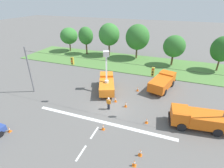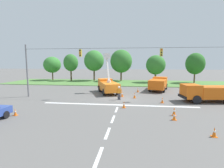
% 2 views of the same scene
% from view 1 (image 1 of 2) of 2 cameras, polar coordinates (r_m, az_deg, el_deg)
% --- Properties ---
extents(ground_plane, '(200.00, 200.00, 0.00)m').
position_cam_1_polar(ground_plane, '(23.90, -0.36, -7.70)').
color(ground_plane, '#605E5B').
extents(grass_verge, '(56.00, 12.00, 0.10)m').
position_cam_1_polar(grass_verge, '(39.46, 8.91, 6.49)').
color(grass_verge, '#517F3D').
rests_on(grass_verge, ground).
extents(lane_markings, '(17.60, 15.25, 0.01)m').
position_cam_1_polar(lane_markings, '(20.51, -5.10, -14.62)').
color(lane_markings, silver).
rests_on(lane_markings, ground).
extents(signal_gantry, '(26.20, 0.33, 7.20)m').
position_cam_1_polar(signal_gantry, '(21.78, -0.48, 1.56)').
color(signal_gantry, slate).
rests_on(signal_gantry, ground).
extents(tree_far_west, '(4.45, 4.75, 6.26)m').
position_cam_1_polar(tree_far_west, '(48.97, -13.87, 15.01)').
color(tree_far_west, brown).
rests_on(tree_far_west, ground).
extents(tree_west, '(3.74, 3.24, 6.88)m').
position_cam_1_polar(tree_west, '(45.49, -8.56, 15.29)').
color(tree_west, brown).
rests_on(tree_west, ground).
extents(tree_centre, '(5.06, 4.99, 7.86)m').
position_cam_1_polar(tree_centre, '(43.86, -0.95, 15.84)').
color(tree_centre, brown).
rests_on(tree_centre, ground).
extents(tree_east, '(5.46, 5.51, 7.97)m').
position_cam_1_polar(tree_east, '(41.95, 8.32, 14.89)').
color(tree_east, brown).
rests_on(tree_east, ground).
extents(tree_far_east, '(4.51, 4.05, 6.47)m').
position_cam_1_polar(tree_far_east, '(39.25, 19.65, 11.49)').
color(tree_far_east, brown).
rests_on(tree_far_east, ground).
extents(tree_east_end, '(4.22, 4.17, 6.93)m').
position_cam_1_polar(tree_east_end, '(39.92, 32.38, 9.60)').
color(tree_east_end, brown).
rests_on(tree_east_end, ground).
extents(utility_truck_bucket_lift, '(4.38, 6.57, 6.22)m').
position_cam_1_polar(utility_truck_bucket_lift, '(27.51, -1.76, 0.39)').
color(utility_truck_bucket_lift, orange).
rests_on(utility_truck_bucket_lift, ground).
extents(utility_truck_support_near, '(6.65, 3.17, 2.13)m').
position_cam_1_polar(utility_truck_support_near, '(22.32, 26.41, -10.02)').
color(utility_truck_support_near, orange).
rests_on(utility_truck_support_near, ground).
extents(utility_truck_support_far, '(4.03, 6.75, 2.15)m').
position_cam_1_polar(utility_truck_support_far, '(29.17, 16.19, 0.69)').
color(utility_truck_support_far, orange).
rests_on(utility_truck_support_far, ground).
extents(road_worker, '(0.65, 0.27, 1.77)m').
position_cam_1_polar(road_worker, '(23.07, -1.11, -6.13)').
color(road_worker, '#383842').
rests_on(road_worker, ground).
extents(traffic_cone_foreground_left, '(0.36, 0.36, 0.79)m').
position_cam_1_polar(traffic_cone_foreground_left, '(17.83, 9.23, -21.19)').
color(traffic_cone_foreground_left, orange).
rests_on(traffic_cone_foreground_left, ground).
extents(traffic_cone_foreground_right, '(0.36, 0.36, 0.69)m').
position_cam_1_polar(traffic_cone_foreground_right, '(17.06, 7.29, -24.20)').
color(traffic_cone_foreground_right, orange).
rests_on(traffic_cone_foreground_right, ground).
extents(traffic_cone_mid_left, '(0.36, 0.36, 0.80)m').
position_cam_1_polar(traffic_cone_mid_left, '(23.90, 4.49, -6.64)').
color(traffic_cone_mid_left, orange).
rests_on(traffic_cone_mid_left, ground).
extents(traffic_cone_near_bucket, '(0.36, 0.36, 0.75)m').
position_cam_1_polar(traffic_cone_near_bucket, '(27.96, 8.36, -1.60)').
color(traffic_cone_near_bucket, orange).
rests_on(traffic_cone_near_bucket, ground).
extents(traffic_cone_lane_edge_a, '(0.36, 0.36, 0.73)m').
position_cam_1_polar(traffic_cone_lane_edge_a, '(20.25, -2.92, -13.86)').
color(traffic_cone_lane_edge_a, orange).
rests_on(traffic_cone_lane_edge_a, ground).
extents(traffic_cone_lane_edge_b, '(0.36, 0.36, 0.80)m').
position_cam_1_polar(traffic_cone_lane_edge_b, '(24.89, 1.13, -5.06)').
color(traffic_cone_lane_edge_b, orange).
rests_on(traffic_cone_lane_edge_b, ground).
extents(traffic_cone_far_left, '(0.36, 0.36, 0.64)m').
position_cam_1_polar(traffic_cone_far_left, '(23.02, -30.55, -12.68)').
color(traffic_cone_far_left, orange).
rests_on(traffic_cone_far_left, ground).
extents(traffic_cone_far_right, '(0.36, 0.36, 0.70)m').
position_cam_1_polar(traffic_cone_far_right, '(21.51, 11.25, -11.66)').
color(traffic_cone_far_right, orange).
rests_on(traffic_cone_far_right, ground).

